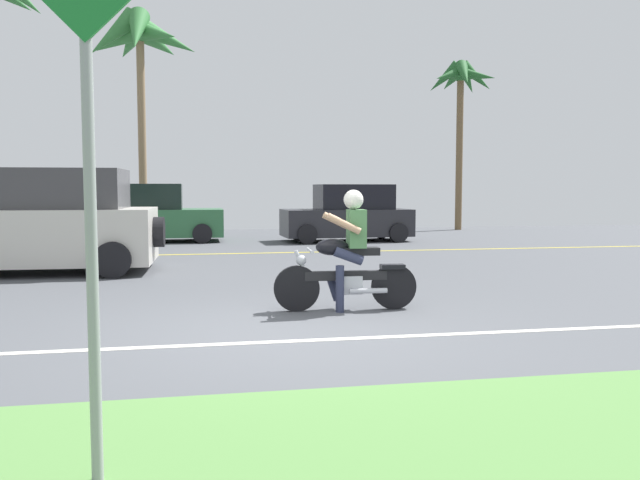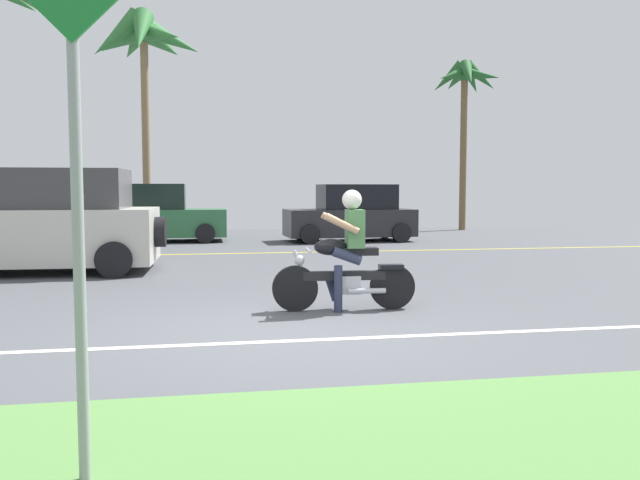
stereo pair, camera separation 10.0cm
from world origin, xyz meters
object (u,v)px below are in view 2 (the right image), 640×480
(street_sign, at_px, (76,152))
(palm_tree_2, at_px, (465,86))
(parked_car_1, at_px, (148,215))
(motorcyclist, at_px, (346,260))
(palm_tree_0, at_px, (144,44))
(suv_nearby, at_px, (37,222))
(parked_car_2, at_px, (351,215))

(street_sign, bearing_deg, palm_tree_2, 62.71)
(parked_car_1, height_order, street_sign, street_sign)
(palm_tree_2, bearing_deg, motorcyclist, -117.35)
(motorcyclist, distance_m, palm_tree_2, 17.77)
(motorcyclist, xyz_separation_m, parked_car_1, (-3.38, 11.61, 0.13))
(palm_tree_0, height_order, street_sign, palm_tree_0)
(street_sign, bearing_deg, parked_car_1, 93.43)
(palm_tree_0, bearing_deg, suv_nearby, -96.72)
(motorcyclist, bearing_deg, street_sign, -117.10)
(street_sign, bearing_deg, suv_nearby, 104.42)
(suv_nearby, relative_size, parked_car_1, 1.05)
(parked_car_1, relative_size, palm_tree_0, 0.58)
(motorcyclist, distance_m, suv_nearby, 6.77)
(parked_car_2, xyz_separation_m, street_sign, (-4.94, -15.47, 0.97))
(motorcyclist, relative_size, street_sign, 0.64)
(suv_nearby, xyz_separation_m, palm_tree_2, (12.70, 10.48, 4.44))
(suv_nearby, distance_m, parked_car_2, 9.53)
(parked_car_1, height_order, palm_tree_2, palm_tree_2)
(palm_tree_0, bearing_deg, motorcyclist, -76.14)
(motorcyclist, distance_m, street_sign, 5.39)
(palm_tree_0, xyz_separation_m, street_sign, (1.24, -19.48, -4.61))
(parked_car_1, bearing_deg, motorcyclist, -73.77)
(parked_car_1, distance_m, palm_tree_0, 6.41)
(suv_nearby, bearing_deg, motorcyclist, -44.44)
(palm_tree_2, bearing_deg, palm_tree_0, -177.81)
(parked_car_2, relative_size, palm_tree_0, 0.51)
(parked_car_1, bearing_deg, palm_tree_0, 94.80)
(parked_car_1, bearing_deg, street_sign, -86.57)
(palm_tree_2, distance_m, street_sign, 22.70)
(parked_car_2, relative_size, street_sign, 1.32)
(parked_car_1, distance_m, palm_tree_2, 12.68)
(parked_car_2, bearing_deg, palm_tree_2, 39.81)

